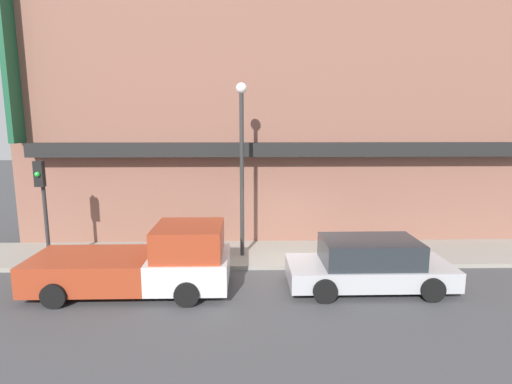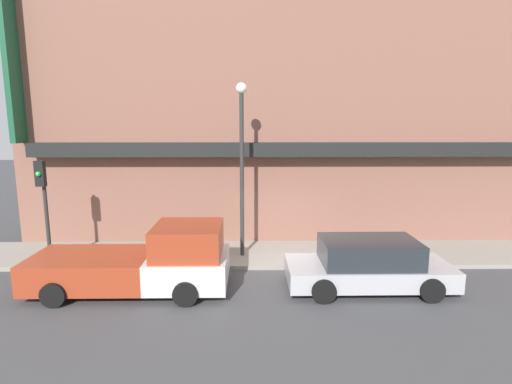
% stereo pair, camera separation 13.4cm
% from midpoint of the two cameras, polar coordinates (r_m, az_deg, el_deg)
% --- Properties ---
extents(ground_plane, '(80.00, 80.00, 0.00)m').
position_cam_midpoint_polar(ground_plane, '(12.99, 4.17, -11.04)').
color(ground_plane, '#424244').
extents(sidewalk, '(36.00, 2.77, 0.14)m').
position_cam_midpoint_polar(sidewalk, '(14.27, 3.62, -8.82)').
color(sidewalk, gray).
rests_on(sidewalk, ground).
extents(building, '(19.80, 3.80, 9.53)m').
position_cam_midpoint_polar(building, '(16.38, 2.84, 9.60)').
color(building, brown).
rests_on(building, ground).
extents(pickup_truck, '(5.38, 2.27, 1.86)m').
position_cam_midpoint_polar(pickup_truck, '(11.64, -15.91, -9.69)').
color(pickup_truck, silver).
rests_on(pickup_truck, ground).
extents(parked_car, '(4.55, 2.04, 1.43)m').
position_cam_midpoint_polar(parked_car, '(11.82, 15.51, -9.95)').
color(parked_car, '#ADADB2').
rests_on(parked_car, ground).
extents(fire_hydrant, '(0.16, 0.16, 0.58)m').
position_cam_midpoint_polar(fire_hydrant, '(13.85, 8.98, -7.94)').
color(fire_hydrant, red).
rests_on(fire_hydrant, sidewalk).
extents(street_lamp, '(0.36, 0.36, 5.77)m').
position_cam_midpoint_polar(street_lamp, '(13.21, -2.34, 5.91)').
color(street_lamp, '#2D2D2D').
rests_on(street_lamp, sidewalk).
extents(traffic_light, '(0.28, 0.42, 3.33)m').
position_cam_midpoint_polar(traffic_light, '(14.28, -28.45, -0.16)').
color(traffic_light, '#2D2D2D').
rests_on(traffic_light, sidewalk).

